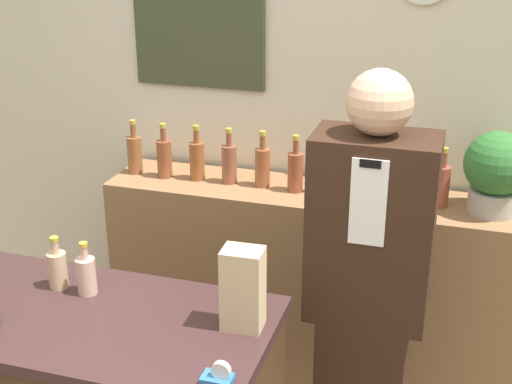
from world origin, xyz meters
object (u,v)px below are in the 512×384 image
Objects in this scene: potted_plant at (496,170)px; paper_bag at (243,289)px; tape_dispenser at (219,376)px; shopkeeper at (367,299)px.

potted_plant is 1.38m from paper_bag.
tape_dispenser is (-0.74, -1.45, -0.19)m from potted_plant.
shopkeeper is 6.25× the size of paper_bag.
potted_plant reaches higher than tape_dispenser.
shopkeeper reaches higher than potted_plant.
shopkeeper is at bearing -121.56° from potted_plant.
paper_bag is (-0.34, -0.45, 0.24)m from shopkeeper.
paper_bag is at bearing -126.66° from shopkeeper.
paper_bag is (-0.77, -1.15, -0.08)m from potted_plant.
potted_plant is 1.64m from tape_dispenser.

